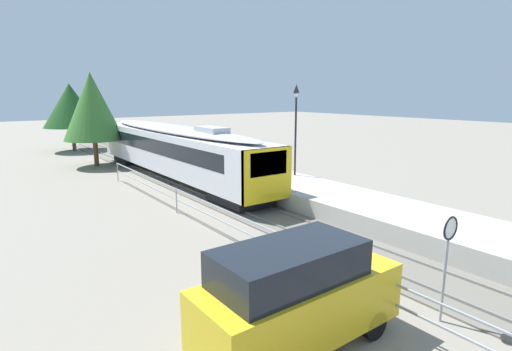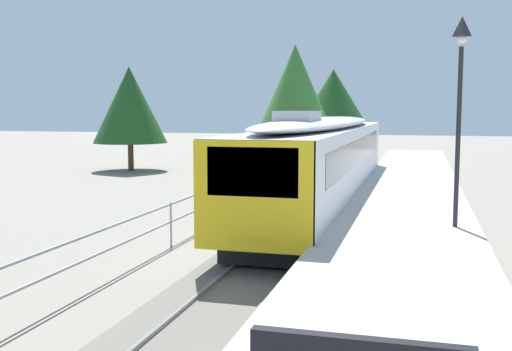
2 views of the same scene
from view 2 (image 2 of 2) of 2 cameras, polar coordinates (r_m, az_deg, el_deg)
name	(u,v)px [view 2 (image 2 of 2)]	position (r m, az deg, el deg)	size (l,w,h in m)	color
ground_plane	(193,238)	(18.69, -5.93, -5.92)	(160.00, 160.00, 0.00)	gray
track_rails	(289,243)	(17.84, 3.15, -6.37)	(3.20, 60.00, 0.14)	#6B665B
commuter_train	(323,156)	(23.63, 6.36, 1.88)	(2.82, 20.81, 3.74)	silver
station_platform	(403,235)	(17.38, 13.74, -5.47)	(3.90, 60.00, 0.90)	#B7B5AD
platform_lamp_mid_platform	(460,82)	(16.31, 18.69, 8.37)	(0.34, 0.34, 5.35)	#232328
tree_behind_carpark	(333,101)	(42.52, 7.29, 7.00)	(5.35, 5.35, 6.71)	brown
tree_behind_station_far	(130,105)	(39.86, -11.83, 6.54)	(4.74, 4.74, 6.69)	brown
tree_distant_left	(295,95)	(32.41, 3.70, 7.62)	(4.57, 4.57, 7.36)	brown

